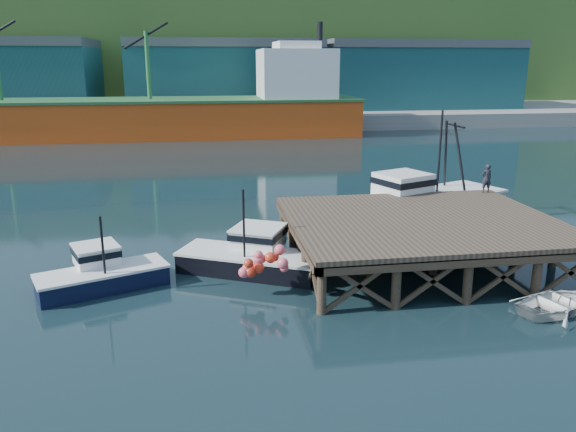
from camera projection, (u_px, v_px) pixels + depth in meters
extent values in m
plane|color=black|center=(303.00, 269.00, 25.24)|extent=(300.00, 300.00, 0.00)
cube|color=brown|center=(422.00, 221.00, 25.55)|extent=(12.00, 10.00, 0.25)
cube|color=#473828|center=(472.00, 262.00, 21.00)|extent=(12.00, 0.30, 0.35)
cylinder|color=#473828|center=(322.00, 293.00, 20.52)|extent=(0.36, 0.36, 2.60)
cylinder|color=#473828|center=(283.00, 223.00, 29.47)|extent=(0.36, 0.36, 2.60)
cylinder|color=#473828|center=(485.00, 214.00, 31.21)|extent=(0.36, 0.36, 2.60)
cube|color=gray|center=(224.00, 112.00, 91.61)|extent=(160.00, 40.00, 2.00)
cube|color=#194D54|center=(225.00, 79.00, 85.39)|extent=(28.00, 16.00, 9.00)
cube|color=#194D54|center=(412.00, 78.00, 89.98)|extent=(30.00, 16.00, 9.00)
cube|color=#E44F15|center=(135.00, 119.00, 68.52)|extent=(55.00, 9.50, 4.40)
cube|color=#26592D|center=(133.00, 100.00, 67.91)|extent=(55.50, 10.00, 0.30)
cube|color=silver|center=(296.00, 74.00, 70.17)|extent=(9.00, 9.00, 6.00)
cube|color=silver|center=(296.00, 47.00, 69.29)|extent=(5.00, 7.00, 1.20)
cylinder|color=black|center=(320.00, 32.00, 69.30)|extent=(0.70, 0.70, 2.50)
cube|color=#2D511E|center=(216.00, 52.00, 117.52)|extent=(220.00, 50.00, 22.00)
cube|color=black|center=(103.00, 280.00, 22.87)|extent=(5.36, 3.57, 0.78)
cube|color=silver|center=(102.00, 271.00, 22.77)|extent=(5.46, 3.65, 0.10)
cube|color=silver|center=(96.00, 256.00, 23.42)|extent=(2.14, 2.14, 0.78)
cube|color=black|center=(96.00, 252.00, 23.37)|extent=(2.26, 2.26, 0.26)
cylinder|color=black|center=(103.00, 246.00, 22.03)|extent=(0.10, 0.10, 2.43)
cube|color=black|center=(250.00, 263.00, 24.71)|extent=(6.52, 4.77, 0.85)
cube|color=silver|center=(250.00, 254.00, 24.59)|extent=(6.65, 4.87, 0.11)
cube|color=silver|center=(258.00, 237.00, 25.50)|extent=(2.74, 2.74, 0.85)
cube|color=black|center=(258.00, 233.00, 25.45)|extent=(2.89, 2.89, 0.28)
cylinder|color=black|center=(244.00, 225.00, 23.63)|extent=(0.10, 0.10, 3.03)
sphere|color=#EE5769|center=(252.00, 272.00, 22.00)|extent=(0.40, 0.40, 0.40)
sphere|color=#EE5769|center=(272.00, 264.00, 22.26)|extent=(0.40, 0.40, 0.40)
sphere|color=red|center=(264.00, 264.00, 21.70)|extent=(0.40, 0.40, 0.40)
cube|color=#D5C58A|center=(429.00, 209.00, 32.54)|extent=(9.91, 6.60, 1.54)
cube|color=silver|center=(430.00, 195.00, 32.33)|extent=(10.13, 6.82, 0.13)
cube|color=silver|center=(395.00, 184.00, 31.81)|extent=(3.28, 3.19, 1.54)
cube|color=black|center=(395.00, 178.00, 31.72)|extent=(3.39, 3.30, 0.34)
cylinder|color=black|center=(439.00, 156.00, 31.79)|extent=(0.12, 0.12, 5.12)
imported|color=white|center=(558.00, 302.00, 20.81)|extent=(4.11, 3.46, 0.73)
imported|color=black|center=(486.00, 178.00, 30.32)|extent=(0.58, 0.40, 1.55)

